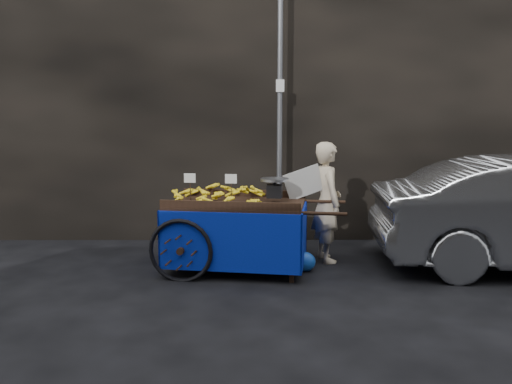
{
  "coord_description": "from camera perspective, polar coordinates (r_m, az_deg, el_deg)",
  "views": [
    {
      "loc": [
        -0.08,
        -6.18,
        1.94
      ],
      "look_at": [
        -0.06,
        0.5,
        0.94
      ],
      "focal_mm": 35.0,
      "sensor_mm": 36.0,
      "label": 1
    }
  ],
  "objects": [
    {
      "name": "plastic_bag",
      "position": [
        6.43,
        5.6,
        -7.93
      ],
      "size": [
        0.28,
        0.22,
        0.25
      ],
      "primitive_type": "ellipsoid",
      "color": "#174CB0",
      "rests_on": "ground"
    },
    {
      "name": "ground",
      "position": [
        6.47,
        0.51,
        -8.93
      ],
      "size": [
        80.0,
        80.0,
        0.0
      ],
      "primitive_type": "plane",
      "color": "black",
      "rests_on": "ground"
    },
    {
      "name": "vendor",
      "position": [
        6.79,
        8.08,
        -1.13
      ],
      "size": [
        0.87,
        0.66,
        1.62
      ],
      "rotation": [
        0.0,
        0.0,
        1.79
      ],
      "color": "#C5B292",
      "rests_on": "ground"
    },
    {
      "name": "building_wall",
      "position": [
        8.81,
        2.93,
        12.14
      ],
      "size": [
        13.5,
        2.0,
        5.0
      ],
      "color": "black",
      "rests_on": "ground"
    },
    {
      "name": "banana_cart",
      "position": [
        6.35,
        -2.67,
        -1.97
      ],
      "size": [
        2.47,
        1.41,
        1.27
      ],
      "rotation": [
        0.0,
        0.0,
        -0.15
      ],
      "color": "black",
      "rests_on": "ground"
    },
    {
      "name": "street_pole",
      "position": [
        7.49,
        2.73,
        9.01
      ],
      "size": [
        0.12,
        0.1,
        4.0
      ],
      "color": "slate",
      "rests_on": "ground"
    }
  ]
}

